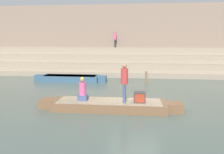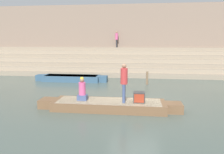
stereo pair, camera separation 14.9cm
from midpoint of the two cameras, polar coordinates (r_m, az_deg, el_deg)
name	(u,v)px [view 1 (the left image)]	position (r m, az deg, el deg)	size (l,w,h in m)	color
ground_plane	(135,104)	(10.85, 5.67, -7.12)	(120.00, 120.00, 0.00)	#47544C
ghat_steps	(136,64)	(21.67, 5.99, 3.51)	(36.00, 5.58, 2.39)	gray
back_wall	(136,38)	(24.14, 6.13, 10.18)	(34.20, 1.28, 6.87)	#7F6B5B
rowboat_main	(109,105)	(9.98, -1.18, -7.28)	(6.47, 1.54, 0.40)	brown
person_standing	(124,80)	(9.50, 2.83, -0.81)	(0.31, 0.31, 1.72)	#3D4C75
person_rowing	(82,91)	(10.06, -8.14, -3.55)	(0.43, 0.34, 1.08)	#3D4C75
tv_set	(140,97)	(9.78, 6.77, -5.20)	(0.51, 0.48, 0.46)	#2D2D2D
moored_boat_shore	(70,78)	(17.07, -11.08, -0.30)	(5.56, 1.23, 0.46)	#33516B
mooring_post	(146,78)	(15.75, 8.64, -0.22)	(0.16, 0.16, 0.93)	brown
person_on_steps	(115,38)	(23.26, 0.60, 10.14)	(0.30, 0.30, 1.66)	#28282D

